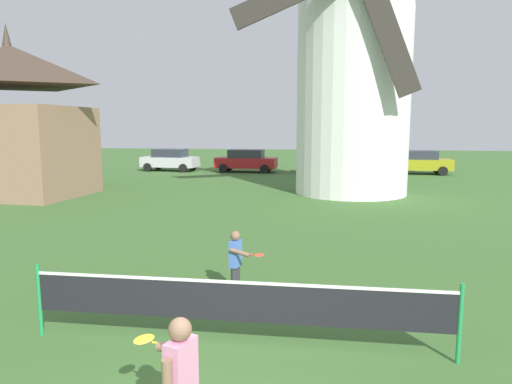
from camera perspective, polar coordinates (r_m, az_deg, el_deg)
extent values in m
cylinder|color=white|center=(21.90, 12.10, 13.23)|extent=(5.14, 5.14, 10.22)
cylinder|color=#238E4C|center=(7.65, -25.53, -12.13)|extent=(0.06, 0.06, 1.10)
cylinder|color=#238E4C|center=(6.73, 24.21, -14.86)|extent=(0.06, 0.06, 1.10)
cube|color=black|center=(6.52, -2.53, -13.70)|extent=(5.91, 0.01, 0.55)
cube|color=white|center=(6.41, -2.55, -11.25)|extent=(5.91, 0.02, 0.04)
cube|color=pink|center=(4.46, -9.39, -21.14)|extent=(0.26, 0.35, 0.57)
sphere|color=#89664C|center=(4.28, -9.51, -16.64)|extent=(0.21, 0.21, 0.21)
cylinder|color=#89664C|center=(4.33, -11.10, -22.44)|extent=(0.09, 0.09, 0.43)
cylinder|color=#89664C|center=(4.65, -10.04, -18.69)|extent=(0.44, 0.23, 0.16)
cylinder|color=yellow|center=(4.74, -11.77, -18.16)|extent=(0.22, 0.10, 0.04)
ellipsoid|color=yellow|center=(4.87, -13.88, -17.48)|extent=(0.25, 0.29, 0.03)
cylinder|color=#333338|center=(8.64, -2.38, -10.93)|extent=(0.11, 0.11, 0.55)
cylinder|color=#333338|center=(8.52, -2.79, -11.21)|extent=(0.11, 0.11, 0.55)
cube|color=#4C7AD1|center=(8.42, -2.61, -7.71)|extent=(0.21, 0.30, 0.49)
sphere|color=#89664C|center=(8.34, -2.62, -5.51)|extent=(0.18, 0.18, 0.18)
cylinder|color=#89664C|center=(8.58, -2.11, -7.55)|extent=(0.08, 0.08, 0.37)
cylinder|color=#89664C|center=(8.20, -2.01, -7.61)|extent=(0.38, 0.17, 0.14)
cylinder|color=#D84C33|center=(8.14, -1.06, -7.73)|extent=(0.22, 0.08, 0.04)
ellipsoid|color=#D84C33|center=(8.06, 0.39, -7.89)|extent=(0.23, 0.28, 0.03)
cube|color=silver|center=(33.10, -10.72, 3.75)|extent=(4.11, 2.10, 0.70)
cube|color=#2D333D|center=(33.06, -10.75, 4.83)|extent=(2.36, 1.72, 0.56)
cylinder|color=black|center=(33.38, -7.99, 3.24)|extent=(0.62, 0.24, 0.60)
cylinder|color=black|center=(31.81, -9.13, 2.98)|extent=(0.62, 0.24, 0.60)
cylinder|color=black|center=(34.47, -12.15, 3.29)|extent=(0.62, 0.24, 0.60)
cylinder|color=black|center=(32.96, -13.45, 3.04)|extent=(0.62, 0.24, 0.60)
cube|color=red|center=(31.74, -1.24, 3.70)|extent=(4.28, 1.89, 0.70)
cube|color=#2D333D|center=(31.70, -1.24, 4.84)|extent=(2.42, 1.60, 0.56)
cylinder|color=black|center=(32.34, 1.56, 3.16)|extent=(0.61, 0.21, 0.60)
cylinder|color=black|center=(30.67, 1.06, 2.89)|extent=(0.61, 0.21, 0.60)
cylinder|color=black|center=(32.91, -3.37, 3.24)|extent=(0.61, 0.21, 0.60)
cylinder|color=black|center=(31.27, -4.13, 2.97)|extent=(0.61, 0.21, 0.60)
cube|color=#334C99|center=(31.35, 9.32, 3.54)|extent=(4.34, 1.82, 0.70)
cube|color=#2D333D|center=(31.30, 9.35, 4.69)|extent=(2.44, 1.56, 0.56)
cylinder|color=black|center=(32.32, 11.82, 2.99)|extent=(0.60, 0.20, 0.60)
cylinder|color=black|center=(30.64, 12.11, 2.71)|extent=(0.60, 0.20, 0.60)
cylinder|color=black|center=(32.18, 6.63, 3.09)|extent=(0.60, 0.20, 0.60)
cylinder|color=black|center=(30.49, 6.64, 2.81)|extent=(0.60, 0.20, 0.60)
cube|color=#999919|center=(32.18, 19.53, 3.30)|extent=(4.41, 1.83, 0.70)
cube|color=#2D333D|center=(32.14, 19.58, 4.42)|extent=(2.48, 1.57, 0.56)
cylinder|color=black|center=(33.32, 21.77, 2.73)|extent=(0.61, 0.20, 0.60)
cylinder|color=black|center=(31.67, 22.40, 2.45)|extent=(0.61, 0.20, 0.60)
cylinder|color=black|center=(32.83, 16.70, 2.90)|extent=(0.61, 0.20, 0.60)
cylinder|color=black|center=(31.15, 17.07, 2.62)|extent=(0.61, 0.20, 0.60)
cube|color=#937056|center=(23.27, -28.01, 4.48)|extent=(6.30, 4.81, 4.00)
pyramid|color=#423328|center=(23.40, -28.64, 13.79)|extent=(6.61, 5.05, 1.80)
cone|color=#423328|center=(23.53, -28.80, 15.96)|extent=(0.70, 0.70, 1.80)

